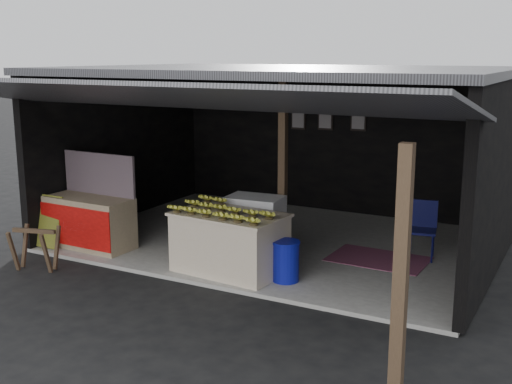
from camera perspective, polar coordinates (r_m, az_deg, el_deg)
The scene contains 13 objects.
ground at distance 9.20m, azimuth -4.63°, elevation -8.43°, with size 80.00×80.00×0.00m, color black.
concrete_slab at distance 11.25m, azimuth 2.29°, elevation -4.36°, with size 7.00×5.00×0.06m, color gray.
shophouse at distance 11.13m, azimuth 3.10°, elevation 6.32°, with size 7.40×7.29×3.02m.
banana_table at distance 9.49m, azimuth -2.36°, elevation -4.51°, with size 1.69×1.12×0.89m.
banana_pile at distance 9.35m, azimuth -2.39°, elevation -1.38°, with size 1.49×0.90×0.18m, color gold, non-canonical shape.
white_crate at distance 10.23m, azimuth -0.12°, elevation -3.05°, with size 0.91×0.66×0.97m.
neighbor_stall at distance 11.05m, azimuth -14.55°, elevation -2.38°, with size 1.52×0.72×1.55m.
green_signboard at distance 11.26m, azimuth -18.10°, elevation -2.48°, with size 0.59×0.04×0.88m, color black.
sawhorse at distance 10.27m, azimuth -19.06°, elevation -4.43°, with size 0.73×0.72×0.65m.
water_barrel at distance 9.16m, azimuth 2.67°, elevation -6.24°, with size 0.38×0.38×0.56m, color #0C128A.
plastic_chair at distance 10.48m, azimuth 14.60°, elevation -2.79°, with size 0.50×0.50×0.91m.
magenta_rug at distance 10.35m, azimuth 10.82°, elevation -5.86°, with size 1.50×1.00×0.01m, color maroon.
picture_frames at distance 13.11m, azimuth 6.33°, elevation 6.40°, with size 1.62×0.04×0.46m.
Camera 1 is at (4.71, -7.21, 3.23)m, focal length 45.00 mm.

